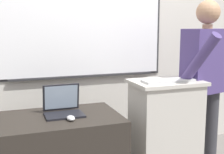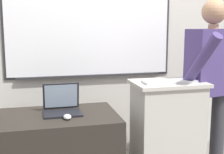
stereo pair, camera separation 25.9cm
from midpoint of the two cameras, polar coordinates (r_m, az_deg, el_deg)
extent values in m
cube|color=beige|center=(3.38, -3.24, 10.49)|extent=(6.40, 0.12, 2.91)
cube|color=#2D2D30|center=(3.25, -7.66, 10.63)|extent=(1.74, 0.02, 1.22)
cube|color=white|center=(3.24, -7.65, 10.63)|extent=(1.69, 0.02, 1.17)
cube|color=#2D2D30|center=(3.27, -7.36, 0.13)|extent=(1.52, 0.04, 0.02)
cube|color=#BCB7AD|center=(2.83, 7.07, -10.21)|extent=(0.56, 0.39, 0.89)
cube|color=#BCB7AD|center=(2.71, 7.27, -1.00)|extent=(0.61, 0.42, 0.03)
cylinder|color=#333338|center=(3.01, 12.24, -10.24)|extent=(0.13, 0.13, 0.78)
cylinder|color=#333338|center=(3.19, 15.40, -9.25)|extent=(0.13, 0.13, 0.78)
cube|color=#473870|center=(2.95, 14.40, 2.86)|extent=(0.49, 0.32, 0.58)
cylinder|color=tan|center=(2.93, 14.65, 8.92)|extent=(0.09, 0.09, 0.04)
sphere|color=tan|center=(2.93, 14.76, 11.41)|extent=(0.21, 0.21, 0.21)
cylinder|color=#473870|center=(2.62, 12.82, 2.84)|extent=(0.18, 0.42, 0.49)
cylinder|color=#473870|center=(3.14, 17.45, 2.65)|extent=(0.08, 0.08, 0.55)
cube|color=black|center=(2.49, -11.68, -6.88)|extent=(0.30, 0.21, 0.02)
cube|color=black|center=(2.58, -12.15, -3.66)|extent=(0.29, 0.05, 0.22)
cube|color=#8C9EB2|center=(2.57, -12.13, -3.67)|extent=(0.26, 0.04, 0.19)
cube|color=silver|center=(2.65, 7.54, -0.68)|extent=(0.45, 0.15, 0.02)
ellipsoid|color=#BCBCC1|center=(2.38, -10.69, -7.44)|extent=(0.06, 0.10, 0.03)
camera|label=1|loc=(0.13, -92.86, -0.48)|focal=50.00mm
camera|label=2|loc=(0.13, 87.14, 0.48)|focal=50.00mm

